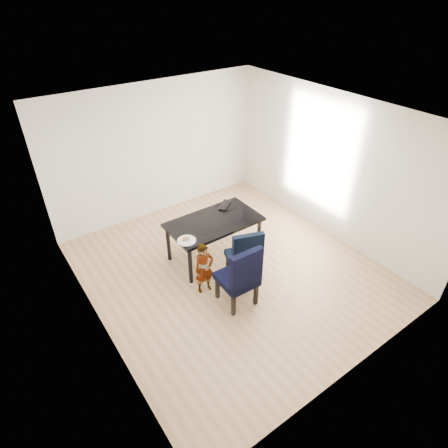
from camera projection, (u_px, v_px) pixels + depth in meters
floor at (231, 270)px, 6.51m from camera, size 4.50×5.00×0.01m
ceiling at (233, 116)px, 5.00m from camera, size 4.50×5.00×0.01m
wall_back at (157, 151)px, 7.45m from camera, size 4.50×0.01×2.70m
wall_front at (368, 299)px, 4.06m from camera, size 4.50×0.01×2.70m
wall_left at (86, 256)px, 4.67m from camera, size 0.01×5.00×2.70m
wall_right at (331, 167)px, 6.84m from camera, size 0.01×5.00×2.70m
dining_table at (214, 238)px, 6.64m from camera, size 1.60×0.90×0.75m
chair_left at (237, 274)px, 5.60m from camera, size 0.55×0.57×1.10m
chair_right at (243, 254)px, 6.05m from camera, size 0.64×0.65×1.04m
child at (204, 268)px, 5.86m from camera, size 0.35×0.25×0.90m
plate at (187, 241)px, 5.94m from camera, size 0.31×0.31×0.02m
sandwich at (185, 239)px, 5.93m from camera, size 0.16×0.10×0.06m
laptop at (222, 204)px, 6.86m from camera, size 0.43×0.40×0.03m
cable_tangle at (227, 212)px, 6.67m from camera, size 0.17×0.17×0.01m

